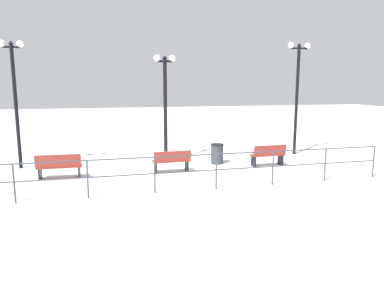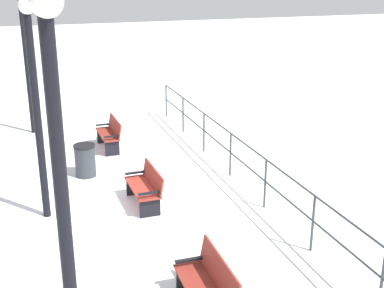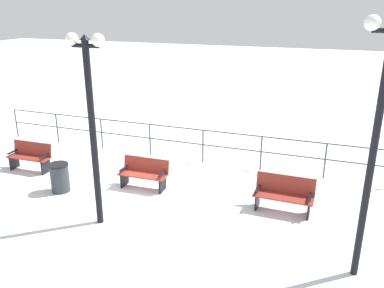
{
  "view_description": "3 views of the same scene",
  "coord_description": "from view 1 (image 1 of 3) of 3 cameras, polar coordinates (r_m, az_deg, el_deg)",
  "views": [
    {
      "loc": [
        -13.07,
        2.39,
        3.28
      ],
      "look_at": [
        -1.5,
        -0.47,
        1.29
      ],
      "focal_mm": 33.04,
      "sensor_mm": 36.0,
      "label": 1
    },
    {
      "loc": [
        2.23,
        10.32,
        5.08
      ],
      "look_at": [
        -1.39,
        -0.31,
        1.21
      ],
      "focal_mm": 48.13,
      "sensor_mm": 36.0,
      "label": 2
    },
    {
      "loc": [
        9.42,
        4.97,
        5.16
      ],
      "look_at": [
        -2.01,
        0.82,
        0.84
      ],
      "focal_mm": 37.59,
      "sensor_mm": 36.0,
      "label": 3
    }
  ],
  "objects": [
    {
      "name": "lamppost_near",
      "position": [
        17.43,
        16.66,
        9.52
      ],
      "size": [
        0.28,
        1.13,
        5.22
      ],
      "color": "black",
      "rests_on": "ground"
    },
    {
      "name": "bench_second",
      "position": [
        13.41,
        -3.31,
        -2.77
      ],
      "size": [
        0.59,
        1.43,
        0.86
      ],
      "rotation": [
        0.0,
        0.0,
        0.02
      ],
      "color": "maroon",
      "rests_on": "ground"
    },
    {
      "name": "lamppost_far",
      "position": [
        15.41,
        -26.74,
        8.32
      ],
      "size": [
        0.27,
        0.91,
        4.97
      ],
      "color": "black",
      "rests_on": "ground"
    },
    {
      "name": "bench_third",
      "position": [
        13.3,
        -20.65,
        -3.38
      ],
      "size": [
        0.61,
        1.53,
        0.92
      ],
      "rotation": [
        0.0,
        0.0,
        -0.02
      ],
      "color": "maroon",
      "rests_on": "ground"
    },
    {
      "name": "ground_plane",
      "position": [
        13.69,
        -3.45,
        -4.41
      ],
      "size": [
        80.0,
        80.0,
        0.0
      ],
      "primitive_type": "plane",
      "color": "white",
      "rests_on": "ground"
    },
    {
      "name": "bench_nearest",
      "position": [
        14.73,
        12.2,
        -1.74
      ],
      "size": [
        0.55,
        1.43,
        0.9
      ],
      "rotation": [
        0.0,
        0.0,
        0.03
      ],
      "color": "maroon",
      "rests_on": "ground"
    },
    {
      "name": "trash_bin",
      "position": [
        14.93,
        4.07,
        -1.58
      ],
      "size": [
        0.55,
        0.55,
        0.84
      ],
      "color": "#2D3338",
      "rests_on": "ground"
    },
    {
      "name": "waterfront_railing",
      "position": [
        10.98,
        -0.95,
        -3.73
      ],
      "size": [
        0.05,
        13.82,
        1.15
      ],
      "color": "#383D42",
      "rests_on": "ground"
    },
    {
      "name": "lamppost_middle",
      "position": [
        15.26,
        -4.36,
        8.25
      ],
      "size": [
        0.29,
        0.94,
        4.55
      ],
      "color": "black",
      "rests_on": "ground"
    }
  ]
}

